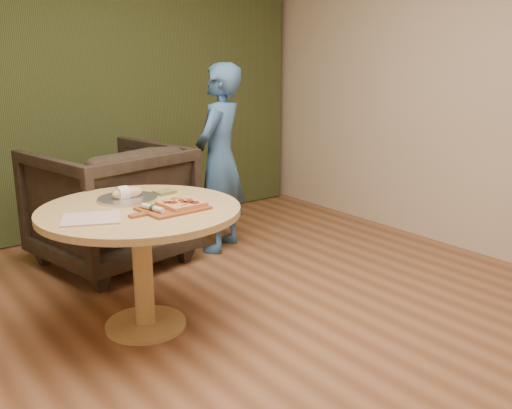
{
  "coord_description": "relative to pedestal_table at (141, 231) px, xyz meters",
  "views": [
    {
      "loc": [
        -1.65,
        -2.09,
        1.61
      ],
      "look_at": [
        0.11,
        0.25,
        0.82
      ],
      "focal_mm": 40.0,
      "sensor_mm": 36.0,
      "label": 1
    }
  ],
  "objects": [
    {
      "name": "room_shell",
      "position": [
        0.29,
        -0.82,
        0.79
      ],
      "size": [
        5.04,
        6.04,
        2.84
      ],
      "color": "#8F5A39",
      "rests_on": "ground"
    },
    {
      "name": "curtain",
      "position": [
        0.29,
        2.08,
        0.79
      ],
      "size": [
        4.8,
        0.14,
        2.78
      ],
      "primitive_type": "cube",
      "color": "#2C3618",
      "rests_on": "ground"
    },
    {
      "name": "pedestal_table",
      "position": [
        0.0,
        0.0,
        0.0
      ],
      "size": [
        1.16,
        1.16,
        0.75
      ],
      "rotation": [
        0.0,
        0.0,
        0.01
      ],
      "color": "tan",
      "rests_on": "ground"
    },
    {
      "name": "pizza_paddle",
      "position": [
        0.12,
        -0.16,
        0.15
      ],
      "size": [
        0.45,
        0.3,
        0.01
      ],
      "rotation": [
        0.0,
        0.0,
        0.06
      ],
      "color": "#9C4D27",
      "rests_on": "pedestal_table"
    },
    {
      "name": "flatbread_pizza",
      "position": [
        0.19,
        -0.16,
        0.17
      ],
      "size": [
        0.23,
        0.23,
        0.04
      ],
      "rotation": [
        0.0,
        0.0,
        0.06
      ],
      "color": "#E29A58",
      "rests_on": "pizza_paddle"
    },
    {
      "name": "cutlery_roll",
      "position": [
        0.01,
        -0.16,
        0.17
      ],
      "size": [
        0.06,
        0.2,
        0.03
      ],
      "rotation": [
        0.0,
        0.0,
        0.21
      ],
      "color": "white",
      "rests_on": "pizza_paddle"
    },
    {
      "name": "newspaper",
      "position": [
        -0.31,
        -0.07,
        0.15
      ],
      "size": [
        0.38,
        0.35,
        0.01
      ],
      "primitive_type": "cube",
      "rotation": [
        0.0,
        0.0,
        -0.42
      ],
      "color": "white",
      "rests_on": "pedestal_table"
    },
    {
      "name": "serving_tray",
      "position": [
        0.02,
        0.2,
        0.15
      ],
      "size": [
        0.36,
        0.36,
        0.02
      ],
      "color": "silver",
      "rests_on": "pedestal_table"
    },
    {
      "name": "bread_roll",
      "position": [
        0.01,
        0.2,
        0.18
      ],
      "size": [
        0.19,
        0.09,
        0.09
      ],
      "color": "beige",
      "rests_on": "serving_tray"
    },
    {
      "name": "green_packet",
      "position": [
        0.27,
        0.21,
        0.15
      ],
      "size": [
        0.13,
        0.11,
        0.02
      ],
      "primitive_type": "cube",
      "rotation": [
        0.0,
        0.0,
        0.13
      ],
      "color": "brown",
      "rests_on": "pedestal_table"
    },
    {
      "name": "armchair",
      "position": [
        0.29,
        1.15,
        -0.09
      ],
      "size": [
        1.16,
        1.11,
        1.03
      ],
      "primitive_type": "imported",
      "rotation": [
        0.0,
        0.0,
        3.33
      ],
      "color": "black",
      "rests_on": "ground"
    },
    {
      "name": "person_standing",
      "position": [
        1.16,
        0.92,
        0.16
      ],
      "size": [
        0.67,
        0.61,
        1.53
      ],
      "primitive_type": "imported",
      "rotation": [
        0.0,
        0.0,
        3.7
      ],
      "color": "#386396",
      "rests_on": "ground"
    }
  ]
}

